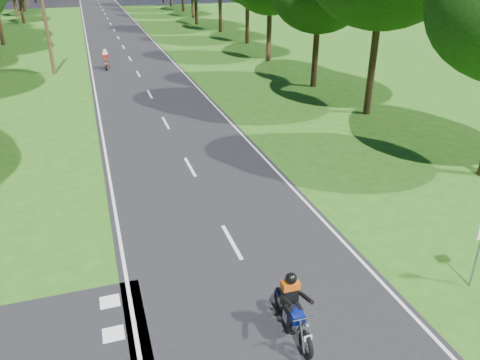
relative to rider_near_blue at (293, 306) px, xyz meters
name	(u,v)px	position (x,y,z in m)	size (l,w,h in m)	color
ground	(253,281)	(-0.23, 2.11, -0.79)	(160.00, 160.00, 0.00)	#215212
main_road	(114,30)	(-0.23, 52.11, -0.78)	(7.00, 140.00, 0.02)	black
road_markings	(114,32)	(-0.37, 50.23, -0.77)	(7.40, 140.00, 0.01)	silver
telegraph_pole	(45,17)	(-6.23, 30.11, 3.28)	(1.20, 0.26, 8.00)	#382616
rider_near_blue	(293,306)	(0.00, 0.00, 0.00)	(0.62, 1.85, 1.54)	navy
rider_far_red	(106,59)	(-2.37, 30.67, -0.03)	(0.59, 1.78, 1.49)	maroon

